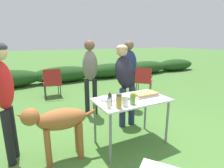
{
  "coord_description": "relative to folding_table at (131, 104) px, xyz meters",
  "views": [
    {
      "loc": [
        -1.4,
        -2.08,
        1.59
      ],
      "look_at": [
        -0.11,
        0.42,
        0.89
      ],
      "focal_mm": 28.0,
      "sensor_mm": 36.0,
      "label": 1
    }
  ],
  "objects": [
    {
      "name": "standing_person_in_gray_fleece",
      "position": [
        -0.15,
        1.34,
        0.32
      ],
      "size": [
        0.34,
        0.27,
        1.61
      ],
      "rotation": [
        0.0,
        0.0,
        -0.15
      ],
      "color": "black",
      "rests_on": "ground"
    },
    {
      "name": "standing_person_in_olive_jacket",
      "position": [
        0.28,
        0.65,
        0.27
      ],
      "size": [
        0.38,
        0.48,
        1.52
      ],
      "rotation": [
        0.0,
        0.0,
        -0.0
      ],
      "color": "#232D4C",
      "rests_on": "ground"
    },
    {
      "name": "camp_chair_near_hedge",
      "position": [
        1.76,
        1.99,
        -0.2
      ],
      "size": [
        0.74,
        0.74,
        0.83
      ],
      "rotation": [
        0.0,
        0.0,
        -0.78
      ],
      "color": "maroon",
      "rests_on": "ground"
    },
    {
      "name": "food_tray",
      "position": [
        0.27,
        0.03,
        0.1
      ],
      "size": [
        0.42,
        0.25,
        0.06
      ],
      "color": "#9E9EA3",
      "rests_on": "folding_table"
    },
    {
      "name": "plate_stack",
      "position": [
        -0.34,
        0.11,
        0.1
      ],
      "size": [
        0.23,
        0.23,
        0.04
      ],
      "primitive_type": "cylinder",
      "color": "white",
      "rests_on": "folding_table"
    },
    {
      "name": "spice_jar",
      "position": [
        -0.35,
        -0.23,
        0.17
      ],
      "size": [
        0.08,
        0.08,
        0.2
      ],
      "color": "#B2893D",
      "rests_on": "folding_table"
    },
    {
      "name": "ground_plane",
      "position": [
        0.0,
        0.0,
        -0.66
      ],
      "size": [
        60.0,
        60.0,
        0.0
      ],
      "primitive_type": "plane",
      "color": "#477533"
    },
    {
      "name": "standing_person_in_dark_puffer",
      "position": [
        0.79,
        1.34,
        0.29
      ],
      "size": [
        0.44,
        0.39,
        1.59
      ],
      "rotation": [
        0.0,
        0.0,
        -0.46
      ],
      "color": "black",
      "rests_on": "ground"
    },
    {
      "name": "folding_table",
      "position": [
        0.0,
        0.0,
        0.0
      ],
      "size": [
        1.1,
        0.64,
        0.74
      ],
      "color": "white",
      "rests_on": "ground"
    },
    {
      "name": "dog",
      "position": [
        -1.07,
        0.12,
        -0.12
      ],
      "size": [
        1.01,
        0.33,
        0.79
      ],
      "rotation": [
        0.0,
        0.0,
        1.5
      ],
      "color": "#9E5B2D",
      "rests_on": "ground"
    },
    {
      "name": "mayo_bottle",
      "position": [
        -0.46,
        -0.17,
        0.15
      ],
      "size": [
        0.06,
        0.06,
        0.16
      ],
      "color": "silver",
      "rests_on": "folding_table"
    },
    {
      "name": "standing_person_in_red_jacket",
      "position": [
        -1.64,
        0.37,
        0.33
      ],
      "size": [
        0.29,
        0.36,
        1.58
      ],
      "rotation": [
        0.0,
        0.0,
        1.37
      ],
      "color": "black",
      "rests_on": "ground"
    },
    {
      "name": "mixing_bowl",
      "position": [
        -0.08,
        0.07,
        0.11
      ],
      "size": [
        0.2,
        0.2,
        0.07
      ],
      "primitive_type": "ellipsoid",
      "color": "silver",
      "rests_on": "folding_table"
    },
    {
      "name": "camp_chair_green_behind_table",
      "position": [
        -0.71,
        2.97,
        -0.2
      ],
      "size": [
        0.49,
        0.6,
        0.83
      ],
      "rotation": [
        0.0,
        0.0,
        -0.02
      ],
      "color": "maroon",
      "rests_on": "ground"
    },
    {
      "name": "relish_jar",
      "position": [
        -0.11,
        -0.2,
        0.16
      ],
      "size": [
        0.08,
        0.08,
        0.17
      ],
      "color": "olive",
      "rests_on": "folding_table"
    },
    {
      "name": "bbq_sauce_bottle",
      "position": [
        -0.4,
        -0.08,
        0.16
      ],
      "size": [
        0.06,
        0.06,
        0.18
      ],
      "color": "#562314",
      "rests_on": "folding_table"
    },
    {
      "name": "paper_cup_stack",
      "position": [
        -0.24,
        -0.21,
        0.15
      ],
      "size": [
        0.08,
        0.08,
        0.14
      ],
      "primitive_type": "cylinder",
      "color": "white",
      "rests_on": "folding_table"
    },
    {
      "name": "shrub_hedge",
      "position": [
        -0.0,
        4.78,
        -0.36
      ],
      "size": [
        14.4,
        0.9,
        0.61
      ],
      "color": "#1E4219",
      "rests_on": "ground"
    }
  ]
}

